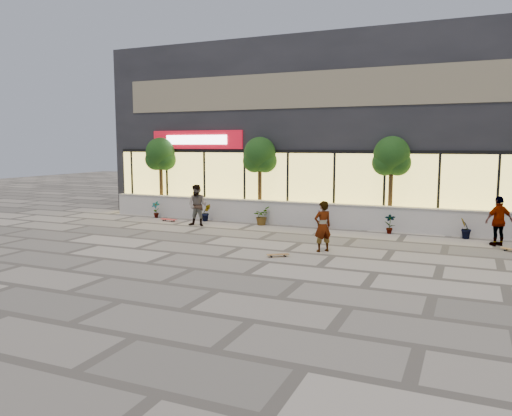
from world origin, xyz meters
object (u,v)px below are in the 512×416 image
at_px(skater_right_near, 499,221).
at_px(tree_midwest, 260,157).
at_px(tree_west, 161,156).
at_px(tree_mideast, 392,158).
at_px(skateboard_left, 169,219).
at_px(skateboard_center, 278,255).
at_px(skater_center, 323,226).
at_px(skater_left, 198,205).

bearing_deg(skater_right_near, tree_midwest, -46.96).
bearing_deg(tree_west, skater_right_near, -8.06).
bearing_deg(tree_midwest, tree_mideast, 0.00).
xyz_separation_m(tree_west, skateboard_left, (1.71, -1.99, -2.90)).
bearing_deg(skater_right_near, skateboard_left, -35.51).
relative_size(tree_mideast, skateboard_left, 4.50).
xyz_separation_m(skater_right_near, skateboard_left, (-13.86, 0.22, -0.80)).
distance_m(tree_west, skater_right_near, 15.87).
bearing_deg(tree_west, skateboard_center, -37.41).
relative_size(skateboard_center, skateboard_left, 0.79).
relative_size(skater_center, skateboard_left, 1.97).
bearing_deg(skateboard_center, tree_west, 107.07).
bearing_deg(tree_midwest, tree_west, 180.00).
xyz_separation_m(skater_center, skateboard_left, (-8.43, 3.61, -0.77)).
bearing_deg(skater_right_near, tree_mideast, -63.04).
distance_m(tree_midwest, skater_right_near, 10.53).
bearing_deg(tree_midwest, skateboard_left, -152.33).
bearing_deg(skater_right_near, skateboard_center, 1.31).
bearing_deg(skateboard_center, tree_mideast, 35.06).
relative_size(skater_right_near, skateboard_left, 2.04).
height_order(tree_mideast, skateboard_left, tree_mideast).
xyz_separation_m(tree_mideast, skateboard_center, (-2.44, -6.93, -2.91)).
height_order(tree_midwest, skateboard_left, tree_midwest).
bearing_deg(tree_midwest, skater_left, -125.75).
xyz_separation_m(tree_midwest, skater_left, (-1.87, -2.60, -2.07)).
relative_size(tree_midwest, skateboard_left, 4.50).
bearing_deg(skateboard_left, skater_right_near, 5.63).
xyz_separation_m(tree_mideast, skateboard_left, (-9.79, -1.99, -2.90)).
distance_m(skater_center, skateboard_center, 1.89).
bearing_deg(skateboard_center, skateboard_left, 110.56).
bearing_deg(skater_right_near, tree_west, -42.67).
bearing_deg(tree_midwest, skater_center, -50.34).
bearing_deg(skateboard_left, tree_west, 137.29).
bearing_deg(skateboard_left, skater_center, -16.64).
bearing_deg(tree_west, skater_left, -35.63).
height_order(skater_left, skater_right_near, skater_left).
distance_m(skater_right_near, skateboard_left, 13.89).
height_order(tree_midwest, skater_right_near, tree_midwest).
distance_m(skater_left, skateboard_left, 2.18).
xyz_separation_m(skater_center, skateboard_center, (-1.08, -1.33, -0.78)).
xyz_separation_m(skater_center, skater_right_near, (5.44, 3.39, 0.03)).
relative_size(tree_midwest, tree_mideast, 1.00).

